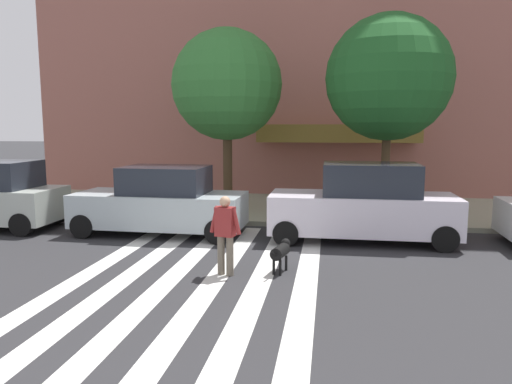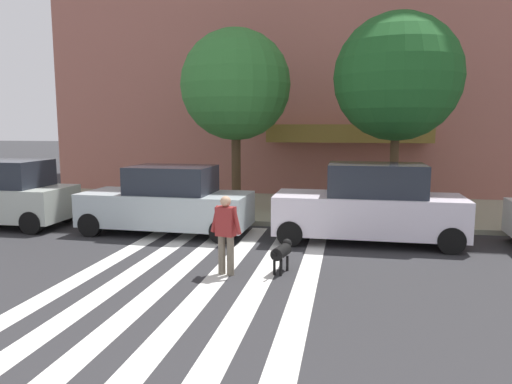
# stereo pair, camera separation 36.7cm
# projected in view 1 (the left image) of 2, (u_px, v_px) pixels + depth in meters

# --- Properties ---
(ground_plane) EXTENTS (160.00, 160.00, 0.00)m
(ground_plane) POSITION_uv_depth(u_px,v_px,m) (200.00, 307.00, 8.10)
(ground_plane) COLOR #2B2B2D
(sidewalk_far) EXTENTS (80.00, 6.00, 0.15)m
(sidewalk_far) POSITION_uv_depth(u_px,v_px,m) (270.00, 207.00, 17.52)
(sidewalk_far) COLOR #9B9D84
(sidewalk_far) RESTS_ON ground_plane
(crosswalk_stripes) EXTENTS (4.95, 12.66, 0.01)m
(crosswalk_stripes) POSITION_uv_depth(u_px,v_px,m) (170.00, 305.00, 8.18)
(crosswalk_stripes) COLOR silver
(crosswalk_stripes) RESTS_ON ground_plane
(parked_car_behind_first) EXTENTS (4.80, 2.03, 1.93)m
(parked_car_behind_first) POSITION_uv_depth(u_px,v_px,m) (161.00, 202.00, 13.42)
(parked_car_behind_first) COLOR #B0BEC3
(parked_car_behind_first) RESTS_ON ground_plane
(parked_car_third_in_line) EXTENTS (4.84, 1.89, 2.08)m
(parked_car_third_in_line) POSITION_uv_depth(u_px,v_px,m) (364.00, 205.00, 12.57)
(parked_car_third_in_line) COLOR silver
(parked_car_third_in_line) RESTS_ON ground_plane
(street_tree_nearest) EXTENTS (3.77, 3.77, 6.17)m
(street_tree_nearest) POSITION_uv_depth(u_px,v_px,m) (227.00, 85.00, 16.24)
(street_tree_nearest) COLOR #4C3823
(street_tree_nearest) RESTS_ON sidewalk_far
(street_tree_middle) EXTENTS (3.83, 3.83, 6.27)m
(street_tree_middle) POSITION_uv_depth(u_px,v_px,m) (389.00, 78.00, 14.55)
(street_tree_middle) COLOR #4C3823
(street_tree_middle) RESTS_ON sidewalk_far
(pedestrian_dog_walker) EXTENTS (0.70, 0.32, 1.64)m
(pedestrian_dog_walker) POSITION_uv_depth(u_px,v_px,m) (225.00, 231.00, 9.70)
(pedestrian_dog_walker) COLOR #6B6051
(pedestrian_dog_walker) RESTS_ON ground_plane
(dog_on_leash) EXTENTS (0.39, 0.95, 0.65)m
(dog_on_leash) POSITION_uv_depth(u_px,v_px,m) (281.00, 251.00, 9.98)
(dog_on_leash) COLOR black
(dog_on_leash) RESTS_ON ground_plane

